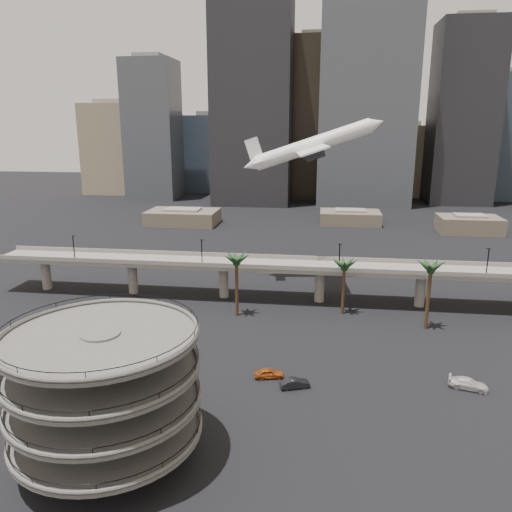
# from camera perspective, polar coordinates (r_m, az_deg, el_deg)

# --- Properties ---
(ground) EXTENTS (700.00, 700.00, 0.00)m
(ground) POSITION_cam_1_polar(r_m,az_deg,el_deg) (66.60, -3.73, -20.92)
(ground) COLOR black
(ground) RESTS_ON ground
(parking_ramp) EXTENTS (22.20, 22.20, 17.35)m
(parking_ramp) POSITION_cam_1_polar(r_m,az_deg,el_deg) (61.85, -16.91, -13.86)
(parking_ramp) COLOR #4E4B49
(parking_ramp) RESTS_ON ground
(overpass) EXTENTS (130.00, 9.30, 14.70)m
(overpass) POSITION_cam_1_polar(r_m,az_deg,el_deg) (112.99, 1.75, -1.42)
(overpass) COLOR gray
(overpass) RESTS_ON ground
(palm_trees) EXTENTS (42.40, 10.40, 14.00)m
(palm_trees) POSITION_cam_1_polar(r_m,az_deg,el_deg) (101.38, 9.04, -1.10)
(palm_trees) COLOR #442E1D
(palm_trees) RESTS_ON ground
(low_buildings) EXTENTS (135.00, 27.50, 6.80)m
(low_buildings) POSITION_cam_1_polar(r_m,az_deg,el_deg) (198.56, 6.42, 4.23)
(low_buildings) COLOR brown
(low_buildings) RESTS_ON ground
(skyline) EXTENTS (269.00, 86.00, 112.61)m
(skyline) POSITION_cam_1_polar(r_m,az_deg,el_deg) (270.05, 8.93, 15.07)
(skyline) COLOR gray
(skyline) RESTS_ON ground
(airborne_jet) EXTENTS (34.91, 31.36, 14.45)m
(airborne_jet) POSITION_cam_1_polar(r_m,az_deg,el_deg) (124.67, 6.43, 12.43)
(airborne_jet) COLOR white
(airborne_jet) RESTS_ON ground
(car_a) EXTENTS (4.95, 2.82, 1.59)m
(car_a) POSITION_cam_1_polar(r_m,az_deg,el_deg) (81.00, 1.50, -13.24)
(car_a) COLOR #A64B17
(car_a) RESTS_ON ground
(car_b) EXTENTS (4.87, 3.09, 1.51)m
(car_b) POSITION_cam_1_polar(r_m,az_deg,el_deg) (78.46, 4.45, -14.30)
(car_b) COLOR black
(car_b) RESTS_ON ground
(car_c) EXTENTS (6.08, 3.73, 1.64)m
(car_c) POSITION_cam_1_polar(r_m,az_deg,el_deg) (84.38, 23.10, -13.28)
(car_c) COLOR silver
(car_c) RESTS_ON ground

